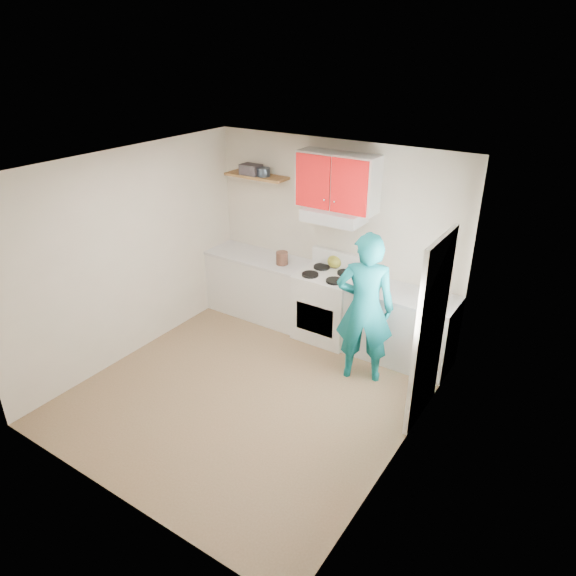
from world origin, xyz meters
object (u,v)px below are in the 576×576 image
Objects in this scene: stove at (327,306)px; crock at (282,259)px; tin at (263,172)px; kettle at (335,261)px; person at (365,308)px.

stove is 4.67× the size of crock.
kettle is at bearing 5.57° from tin.
person is at bearing -54.59° from kettle.
crock is 0.11× the size of person.
crock is 1.62m from person.
tin is 0.10× the size of person.
person reaches higher than stove.
tin is 1.54m from kettle.
kettle reaches higher than crock.
crock is (-0.70, -0.04, 0.54)m from stove.
tin is 0.85× the size of kettle.
person is at bearing -35.92° from stove.
kettle is at bearing -66.73° from person.
person is (1.94, -0.75, -1.17)m from tin.
stove is 0.61m from kettle.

